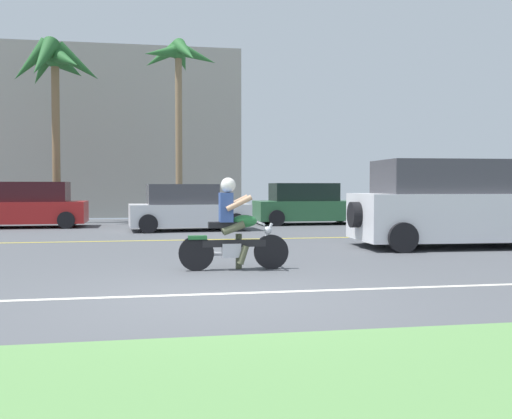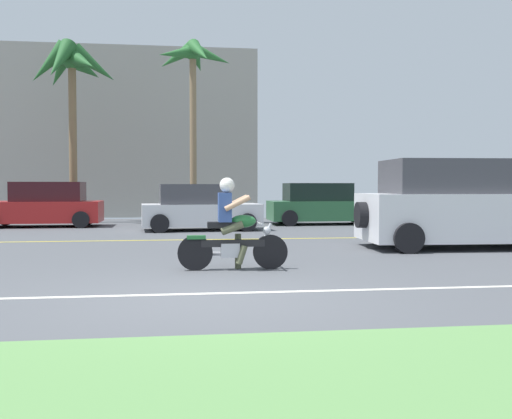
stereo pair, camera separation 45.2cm
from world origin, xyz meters
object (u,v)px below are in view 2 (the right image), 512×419
Objects in this scene: parked_car_1 at (44,206)px; palm_tree_1 at (192,67)px; parked_car_2 at (199,209)px; parked_car_4 at (462,204)px; suv_nearby at (461,205)px; palm_tree_0 at (72,71)px; parked_car_3 at (322,205)px; motorcyclist at (232,231)px.

parked_car_1 is 0.58× the size of palm_tree_1.
parked_car_1 is at bearing 156.15° from parked_car_2.
parked_car_4 is (9.13, 0.69, 0.08)m from parked_car_2.
suv_nearby is 0.69× the size of palm_tree_1.
parked_car_1 is 0.58× the size of palm_tree_0.
parked_car_4 is (3.49, 6.78, -0.20)m from suv_nearby.
palm_tree_1 reaches higher than suv_nearby.
parked_car_1 is 5.50m from palm_tree_0.
palm_tree_0 reaches higher than suv_nearby.
parked_car_4 is at bearing -16.84° from palm_tree_1.
parked_car_3 is 1.01× the size of parked_car_4.
suv_nearby is at bearing -117.22° from parked_car_4.
motorcyclist reaches higher than parked_car_3.
parked_car_2 is at bearing 91.29° from motorcyclist.
parked_car_4 is 10.85m from palm_tree_1.
motorcyclist is at bearing -152.68° from suv_nearby.
suv_nearby is 8.30m from parked_car_2.
motorcyclist is 13.40m from palm_tree_1.
suv_nearby is 15.47m from palm_tree_0.
motorcyclist is 13.10m from parked_car_4.
suv_nearby is at bearing -82.41° from parked_car_3.
suv_nearby is 8.43m from parked_car_3.
parked_car_2 is 6.17m from palm_tree_1.
parked_car_3 is at bearing -14.80° from palm_tree_1.
parked_car_4 is at bearing -15.69° from palm_tree_0.
parked_car_2 is 0.56× the size of palm_tree_1.
parked_car_3 is (4.33, 11.16, 0.05)m from motorcyclist.
palm_tree_1 is (5.09, 1.19, 5.06)m from parked_car_1.
parked_car_3 is at bearing 68.81° from motorcyclist.
parked_car_4 reaches higher than parked_car_1.
parked_car_2 is at bearing -153.44° from parked_car_3.
palm_tree_1 is (-4.61, 1.22, 5.07)m from parked_car_3.
suv_nearby reaches higher than parked_car_3.
palm_tree_0 is 1.01× the size of palm_tree_1.
parked_car_2 is (5.18, -2.29, -0.04)m from parked_car_1.
parked_car_4 is at bearing 47.05° from motorcyclist.
motorcyclist is 11.97m from parked_car_3.
suv_nearby is 1.19× the size of parked_car_1.
parked_car_1 reaches higher than parked_car_2.
suv_nearby is at bearing -37.75° from parked_car_1.
parked_car_2 is 0.55× the size of palm_tree_0.
suv_nearby is 1.24× the size of parked_car_2.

